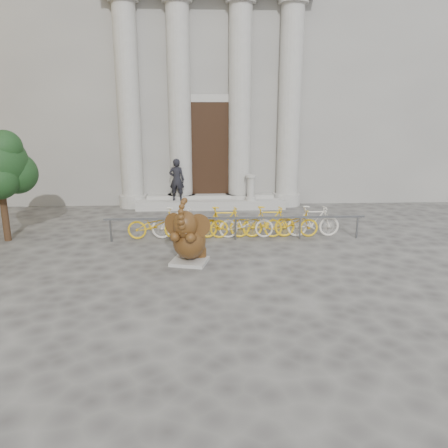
{
  "coord_description": "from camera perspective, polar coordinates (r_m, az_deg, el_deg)",
  "views": [
    {
      "loc": [
        -0.33,
        -8.16,
        3.89
      ],
      "look_at": [
        0.2,
        2.5,
        1.1
      ],
      "focal_mm": 35.0,
      "sensor_mm": 36.0,
      "label": 1
    }
  ],
  "objects": [
    {
      "name": "bike_rack",
      "position": [
        13.61,
        1.38,
        0.24
      ],
      "size": [
        8.0,
        0.53,
        1.0
      ],
      "color": "slate",
      "rests_on": "ground"
    },
    {
      "name": "pedestrian",
      "position": [
        17.58,
        -6.19,
        5.77
      ],
      "size": [
        0.67,
        0.5,
        1.68
      ],
      "primitive_type": "imported",
      "rotation": [
        0.0,
        0.0,
        2.97
      ],
      "color": "black",
      "rests_on": "entrance_steps"
    },
    {
      "name": "entrance_steps",
      "position": [
        17.95,
        -1.74,
        2.72
      ],
      "size": [
        6.0,
        1.2,
        0.36
      ],
      "primitive_type": "cube",
      "color": "#A8A59E",
      "rests_on": "ground"
    },
    {
      "name": "balustrade_post",
      "position": [
        17.63,
        3.5,
        4.65
      ],
      "size": [
        0.42,
        0.42,
        1.03
      ],
      "color": "#A8A59E",
      "rests_on": "entrance_steps"
    },
    {
      "name": "classical_building",
      "position": [
        23.19,
        -2.15,
        19.83
      ],
      "size": [
        22.0,
        10.7,
        12.0
      ],
      "color": "gray",
      "rests_on": "ground"
    },
    {
      "name": "elephant_statue",
      "position": [
        11.3,
        -4.63,
        -2.02
      ],
      "size": [
        1.17,
        1.42,
        1.8
      ],
      "rotation": [
        0.0,
        0.0,
        -0.25
      ],
      "color": "#A8A59E",
      "rests_on": "ground"
    },
    {
      "name": "ground",
      "position": [
        9.04,
        -0.51,
        -10.82
      ],
      "size": [
        80.0,
        80.0,
        0.0
      ],
      "primitive_type": "plane",
      "color": "#474442",
      "rests_on": "ground"
    }
  ]
}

